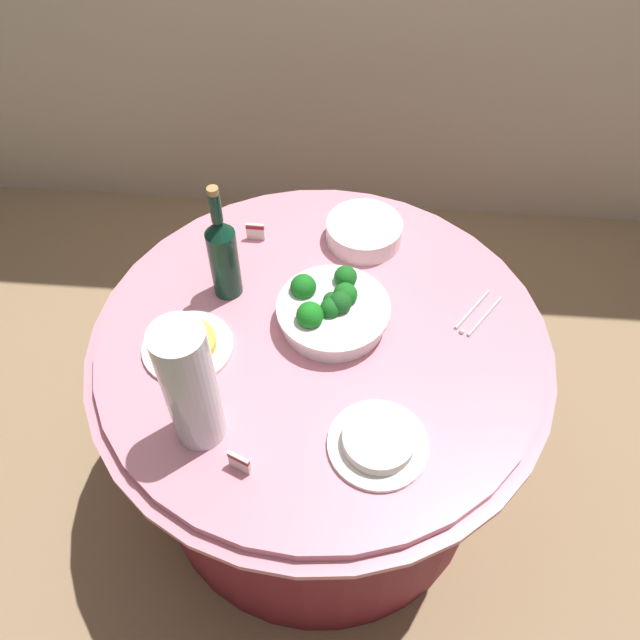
# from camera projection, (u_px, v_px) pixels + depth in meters

# --- Properties ---
(ground_plane) EXTENTS (6.00, 6.00, 0.00)m
(ground_plane) POSITION_uv_depth(u_px,v_px,m) (320.00, 469.00, 2.16)
(ground_plane) COLOR #9E7F5B
(buffet_table) EXTENTS (1.16, 1.16, 0.74)m
(buffet_table) POSITION_uv_depth(u_px,v_px,m) (320.00, 410.00, 1.87)
(buffet_table) COLOR maroon
(buffet_table) RESTS_ON ground_plane
(broccoli_bowl) EXTENTS (0.28, 0.28, 0.11)m
(broccoli_bowl) POSITION_uv_depth(u_px,v_px,m) (331.00, 310.00, 1.57)
(broccoli_bowl) COLOR white
(broccoli_bowl) RESTS_ON buffet_table
(plate_stack) EXTENTS (0.21, 0.21, 0.06)m
(plate_stack) POSITION_uv_depth(u_px,v_px,m) (364.00, 232.00, 1.77)
(plate_stack) COLOR white
(plate_stack) RESTS_ON buffet_table
(wine_bottle) EXTENTS (0.07, 0.07, 0.34)m
(wine_bottle) POSITION_uv_depth(u_px,v_px,m) (223.00, 255.00, 1.57)
(wine_bottle) COLOR #0E3324
(wine_bottle) RESTS_ON buffet_table
(decorative_fruit_vase) EXTENTS (0.11, 0.11, 0.34)m
(decorative_fruit_vase) POSITION_uv_depth(u_px,v_px,m) (192.00, 392.00, 1.30)
(decorative_fruit_vase) COLOR silver
(decorative_fruit_vase) RESTS_ON buffet_table
(serving_tongs) EXTENTS (0.13, 0.16, 0.01)m
(serving_tongs) POSITION_uv_depth(u_px,v_px,m) (477.00, 314.00, 1.62)
(serving_tongs) COLOR silver
(serving_tongs) RESTS_ON buffet_table
(food_plate_rice) EXTENTS (0.22, 0.22, 0.04)m
(food_plate_rice) POSITION_uv_depth(u_px,v_px,m) (378.00, 442.00, 1.37)
(food_plate_rice) COLOR white
(food_plate_rice) RESTS_ON buffet_table
(food_plate_fried_egg) EXTENTS (0.22, 0.22, 0.03)m
(food_plate_fried_egg) POSITION_uv_depth(u_px,v_px,m) (187.00, 345.00, 1.54)
(food_plate_fried_egg) COLOR white
(food_plate_fried_egg) RESTS_ON buffet_table
(label_placard_front) EXTENTS (0.05, 0.01, 0.05)m
(label_placard_front) POSITION_uv_depth(u_px,v_px,m) (255.00, 231.00, 1.77)
(label_placard_front) COLOR white
(label_placard_front) RESTS_ON buffet_table
(label_placard_mid) EXTENTS (0.05, 0.03, 0.05)m
(label_placard_mid) POSITION_uv_depth(u_px,v_px,m) (239.00, 462.00, 1.33)
(label_placard_mid) COLOR white
(label_placard_mid) RESTS_ON buffet_table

